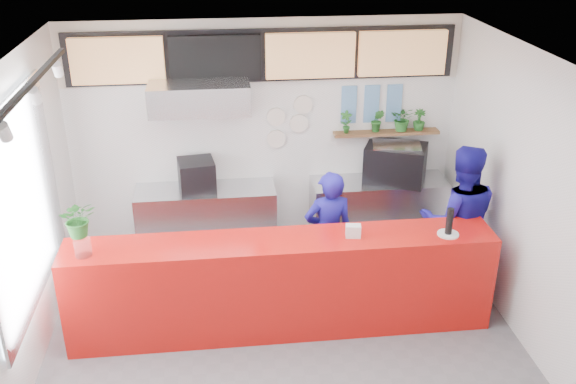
% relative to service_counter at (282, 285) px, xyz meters
% --- Properties ---
extents(floor, '(5.00, 5.00, 0.00)m').
position_rel_service_counter_xyz_m(floor, '(0.00, -0.40, -0.55)').
color(floor, slate).
rests_on(floor, ground).
extents(ceiling, '(5.00, 5.00, 0.00)m').
position_rel_service_counter_xyz_m(ceiling, '(0.00, -0.40, 2.45)').
color(ceiling, silver).
extents(wall_back, '(5.00, 0.00, 5.00)m').
position_rel_service_counter_xyz_m(wall_back, '(0.00, 2.10, 0.95)').
color(wall_back, white).
rests_on(wall_back, ground).
extents(wall_left, '(0.00, 5.00, 5.00)m').
position_rel_service_counter_xyz_m(wall_left, '(-2.50, -0.40, 0.95)').
color(wall_left, white).
rests_on(wall_left, ground).
extents(wall_right, '(0.00, 5.00, 5.00)m').
position_rel_service_counter_xyz_m(wall_right, '(2.50, -0.40, 0.95)').
color(wall_right, white).
rests_on(wall_right, ground).
extents(service_counter, '(4.50, 0.60, 1.10)m').
position_rel_service_counter_xyz_m(service_counter, '(0.00, 0.00, 0.00)').
color(service_counter, red).
rests_on(service_counter, ground).
extents(cream_band, '(5.00, 0.02, 0.80)m').
position_rel_service_counter_xyz_m(cream_band, '(0.00, 2.09, 2.05)').
color(cream_band, beige).
rests_on(cream_band, wall_back).
extents(prep_bench, '(1.80, 0.60, 0.90)m').
position_rel_service_counter_xyz_m(prep_bench, '(-0.80, 1.80, -0.10)').
color(prep_bench, '#B2B5BA').
rests_on(prep_bench, ground).
extents(panini_oven, '(0.50, 0.50, 0.40)m').
position_rel_service_counter_xyz_m(panini_oven, '(-0.90, 1.80, 0.55)').
color(panini_oven, black).
rests_on(panini_oven, prep_bench).
extents(extraction_hood, '(1.20, 0.70, 0.35)m').
position_rel_service_counter_xyz_m(extraction_hood, '(-0.80, 1.75, 1.60)').
color(extraction_hood, '#B2B5BA').
rests_on(extraction_hood, ceiling).
extents(hood_lip, '(1.20, 0.69, 0.31)m').
position_rel_service_counter_xyz_m(hood_lip, '(-0.80, 1.75, 1.40)').
color(hood_lip, '#B2B5BA').
rests_on(hood_lip, ceiling).
extents(right_bench, '(1.80, 0.60, 0.90)m').
position_rel_service_counter_xyz_m(right_bench, '(1.50, 1.80, -0.10)').
color(right_bench, '#B2B5BA').
rests_on(right_bench, ground).
extents(espresso_machine, '(0.92, 0.81, 0.49)m').
position_rel_service_counter_xyz_m(espresso_machine, '(1.69, 1.80, 0.60)').
color(espresso_machine, black).
rests_on(espresso_machine, right_bench).
extents(espresso_tray, '(0.69, 0.55, 0.06)m').
position_rel_service_counter_xyz_m(espresso_tray, '(1.69, 1.80, 0.83)').
color(espresso_tray, '#ABACB2').
rests_on(espresso_tray, espresso_machine).
extents(herb_shelf, '(1.40, 0.18, 0.04)m').
position_rel_service_counter_xyz_m(herb_shelf, '(1.60, 2.00, 0.95)').
color(herb_shelf, brown).
rests_on(herb_shelf, wall_back).
extents(menu_board_far_left, '(1.10, 0.10, 0.55)m').
position_rel_service_counter_xyz_m(menu_board_far_left, '(-1.75, 1.98, 2.00)').
color(menu_board_far_left, tan).
rests_on(menu_board_far_left, wall_back).
extents(menu_board_mid_left, '(1.10, 0.10, 0.55)m').
position_rel_service_counter_xyz_m(menu_board_mid_left, '(-0.59, 1.98, 2.00)').
color(menu_board_mid_left, black).
rests_on(menu_board_mid_left, wall_back).
extents(menu_board_mid_right, '(1.10, 0.10, 0.55)m').
position_rel_service_counter_xyz_m(menu_board_mid_right, '(0.57, 1.98, 2.00)').
color(menu_board_mid_right, tan).
rests_on(menu_board_mid_right, wall_back).
extents(menu_board_far_right, '(1.10, 0.10, 0.55)m').
position_rel_service_counter_xyz_m(menu_board_far_right, '(1.73, 1.98, 2.00)').
color(menu_board_far_right, tan).
rests_on(menu_board_far_right, wall_back).
extents(soffit, '(4.80, 0.04, 0.65)m').
position_rel_service_counter_xyz_m(soffit, '(0.00, 2.06, 2.00)').
color(soffit, black).
rests_on(soffit, wall_back).
extents(window_pane, '(0.04, 2.20, 1.90)m').
position_rel_service_counter_xyz_m(window_pane, '(-2.47, -0.10, 1.15)').
color(window_pane, silver).
rests_on(window_pane, wall_left).
extents(window_frame, '(0.03, 2.30, 2.00)m').
position_rel_service_counter_xyz_m(window_frame, '(-2.45, -0.10, 1.15)').
color(window_frame, '#B2B5BA').
rests_on(window_frame, wall_left).
extents(track_rail, '(0.05, 2.40, 0.04)m').
position_rel_service_counter_xyz_m(track_rail, '(-2.10, -0.40, 2.39)').
color(track_rail, black).
rests_on(track_rail, ceiling).
extents(dec_plate_a, '(0.24, 0.03, 0.24)m').
position_rel_service_counter_xyz_m(dec_plate_a, '(0.15, 2.07, 1.20)').
color(dec_plate_a, silver).
rests_on(dec_plate_a, wall_back).
extents(dec_plate_b, '(0.24, 0.03, 0.24)m').
position_rel_service_counter_xyz_m(dec_plate_b, '(0.45, 2.07, 1.10)').
color(dec_plate_b, silver).
rests_on(dec_plate_b, wall_back).
extents(dec_plate_c, '(0.24, 0.03, 0.24)m').
position_rel_service_counter_xyz_m(dec_plate_c, '(0.15, 2.07, 0.90)').
color(dec_plate_c, silver).
rests_on(dec_plate_c, wall_back).
extents(dec_plate_d, '(0.24, 0.03, 0.24)m').
position_rel_service_counter_xyz_m(dec_plate_d, '(0.50, 2.07, 1.35)').
color(dec_plate_d, silver).
rests_on(dec_plate_d, wall_back).
extents(photo_frame_a, '(0.20, 0.02, 0.25)m').
position_rel_service_counter_xyz_m(photo_frame_a, '(1.10, 2.08, 1.45)').
color(photo_frame_a, '#598CBF').
rests_on(photo_frame_a, wall_back).
extents(photo_frame_b, '(0.20, 0.02, 0.25)m').
position_rel_service_counter_xyz_m(photo_frame_b, '(1.40, 2.08, 1.45)').
color(photo_frame_b, '#598CBF').
rests_on(photo_frame_b, wall_back).
extents(photo_frame_c, '(0.20, 0.02, 0.25)m').
position_rel_service_counter_xyz_m(photo_frame_c, '(1.70, 2.08, 1.45)').
color(photo_frame_c, '#598CBF').
rests_on(photo_frame_c, wall_back).
extents(photo_frame_d, '(0.20, 0.02, 0.25)m').
position_rel_service_counter_xyz_m(photo_frame_d, '(1.10, 2.08, 1.20)').
color(photo_frame_d, '#598CBF').
rests_on(photo_frame_d, wall_back).
extents(photo_frame_e, '(0.20, 0.02, 0.25)m').
position_rel_service_counter_xyz_m(photo_frame_e, '(1.40, 2.08, 1.20)').
color(photo_frame_e, '#598CBF').
rests_on(photo_frame_e, wall_back).
extents(photo_frame_f, '(0.20, 0.02, 0.25)m').
position_rel_service_counter_xyz_m(photo_frame_f, '(1.70, 2.08, 1.20)').
color(photo_frame_f, '#598CBF').
rests_on(photo_frame_f, wall_back).
extents(staff_center, '(0.60, 0.42, 1.57)m').
position_rel_service_counter_xyz_m(staff_center, '(0.61, 0.62, 0.23)').
color(staff_center, navy).
rests_on(staff_center, ground).
extents(staff_right, '(1.00, 0.84, 1.85)m').
position_rel_service_counter_xyz_m(staff_right, '(2.10, 0.51, 0.38)').
color(staff_right, navy).
rests_on(staff_right, ground).
extents(herb_a, '(0.18, 0.14, 0.30)m').
position_rel_service_counter_xyz_m(herb_a, '(1.06, 2.00, 1.12)').
color(herb_a, '#236122').
rests_on(herb_a, herb_shelf).
extents(herb_b, '(0.21, 0.20, 0.31)m').
position_rel_service_counter_xyz_m(herb_b, '(1.47, 2.00, 1.12)').
color(herb_b, '#236122').
rests_on(herb_b, herb_shelf).
extents(herb_c, '(0.37, 0.35, 0.33)m').
position_rel_service_counter_xyz_m(herb_c, '(1.81, 2.00, 1.14)').
color(herb_c, '#236122').
rests_on(herb_c, herb_shelf).
extents(herb_d, '(0.19, 0.18, 0.28)m').
position_rel_service_counter_xyz_m(herb_d, '(2.03, 2.00, 1.11)').
color(herb_d, '#236122').
rests_on(herb_d, herb_shelf).
extents(glass_vase, '(0.19, 0.19, 0.20)m').
position_rel_service_counter_xyz_m(glass_vase, '(-1.98, -0.09, 0.65)').
color(glass_vase, silver).
rests_on(glass_vase, service_counter).
extents(basil_vase, '(0.40, 0.37, 0.38)m').
position_rel_service_counter_xyz_m(basil_vase, '(-1.98, -0.09, 0.96)').
color(basil_vase, '#236122').
rests_on(basil_vase, glass_vase).
extents(napkin_holder, '(0.17, 0.12, 0.14)m').
position_rel_service_counter_xyz_m(napkin_holder, '(0.74, -0.02, 0.62)').
color(napkin_holder, silver).
rests_on(napkin_holder, service_counter).
extents(white_plate, '(0.28, 0.28, 0.02)m').
position_rel_service_counter_xyz_m(white_plate, '(1.74, -0.10, 0.56)').
color(white_plate, silver).
rests_on(white_plate, service_counter).
extents(pepper_mill, '(0.09, 0.09, 0.29)m').
position_rel_service_counter_xyz_m(pepper_mill, '(1.74, -0.10, 0.71)').
color(pepper_mill, black).
rests_on(pepper_mill, white_plate).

